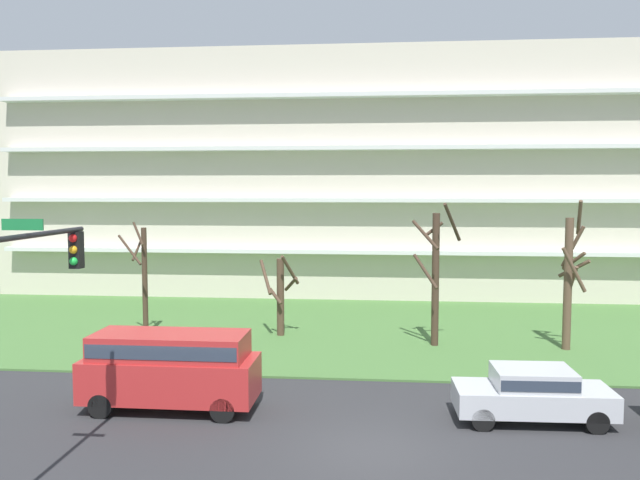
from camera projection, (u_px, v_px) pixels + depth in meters
The scene contains 9 objects.
ground at pixel (371, 451), 16.54m from camera, with size 160.00×160.00×0.00m, color #2D2D30.
grass_lawn_strip at pixel (376, 330), 30.43m from camera, with size 80.00×16.00×0.08m, color #477238.
apartment_building at pixel (379, 176), 43.87m from camera, with size 47.36×13.26×15.10m.
tree_far_left at pixel (143, 277), 29.02m from camera, with size 1.41×1.61×5.22m.
tree_left at pixel (280, 293), 29.06m from camera, with size 1.88×1.83×3.80m.
tree_center at pixel (435, 273), 27.07m from camera, with size 2.11×1.53×6.14m.
tree_right at pixel (570, 278), 26.45m from camera, with size 1.41×1.61×6.25m.
sedan_silver_near_left at pixel (533, 392), 18.51m from camera, with size 4.45×1.92×1.57m.
van_red_center_right at pixel (171, 365), 19.49m from camera, with size 5.20×2.01×2.36m.
Camera 1 is at (0.25, -16.11, 6.69)m, focal length 36.26 mm.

